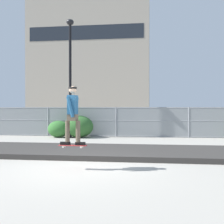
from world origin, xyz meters
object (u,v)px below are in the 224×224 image
Objects in this scene: shrub_left at (59,129)px; skater at (73,112)px; street_lamp at (70,65)px; parked_car_near at (87,122)px; shrub_center at (79,127)px; skateboard at (73,146)px.

skater is at bearing -69.51° from shrub_left.
skater is 0.24× the size of street_lamp.
street_lamp is 1.60× the size of parked_car_near.
street_lamp is 3.76m from shrub_center.
shrub_center is (1.27, 0.06, 0.16)m from shrub_left.
shrub_left reaches higher than skateboard.
parked_car_near is at bearing 100.61° from skater.
skateboard is 0.46× the size of shrub_center.
street_lamp is at bearing -95.13° from parked_car_near.
street_lamp reaches higher than skateboard.
skateboard is at bearing -73.71° from street_lamp.
skateboard is 9.91m from street_lamp.
parked_car_near is at bearing 70.86° from shrub_left.
street_lamp is at bearing -151.74° from shrub_center.
skateboard is 0.18× the size of parked_car_near.
street_lamp is 4.89m from parked_car_near.
skater is at bearing 180.00° from skateboard.
shrub_center is at bearing 28.26° from street_lamp.
street_lamp is (-2.58, 8.82, 2.74)m from skater.
parked_car_near is 3.09m from shrub_center.
street_lamp reaches higher than parked_car_near.
skateboard is 0.11× the size of street_lamp.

